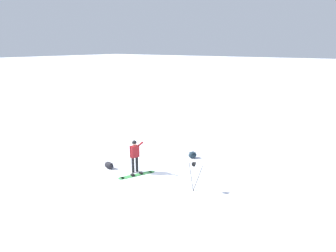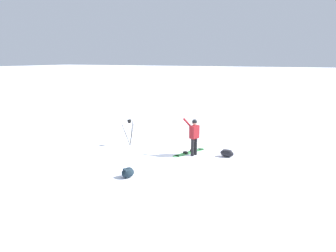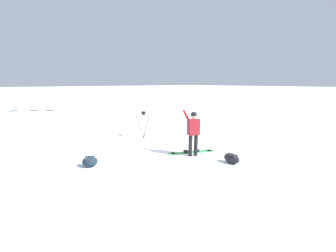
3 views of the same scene
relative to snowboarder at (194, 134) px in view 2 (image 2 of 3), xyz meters
name	(u,v)px [view 2 (image 2 of 3)]	position (x,y,z in m)	size (l,w,h in m)	color
ground_plane	(178,155)	(-0.63, -0.24, -0.99)	(300.00, 300.00, 0.00)	white
snowboarder	(194,134)	(0.00, 0.00, 0.00)	(0.73, 0.46, 1.66)	black
snowboard	(189,152)	(-0.32, 0.24, -0.97)	(0.95, 1.73, 0.10)	#3F994C
gear_bag_large	(128,173)	(-1.29, -3.34, -0.81)	(0.56, 0.59, 0.34)	#192833
camera_tripod	(130,127)	(-3.40, 0.10, -0.06)	(0.67, 0.65, 1.30)	#262628
gear_bag_small	(227,153)	(1.38, 0.42, -0.82)	(0.60, 0.31, 0.32)	black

